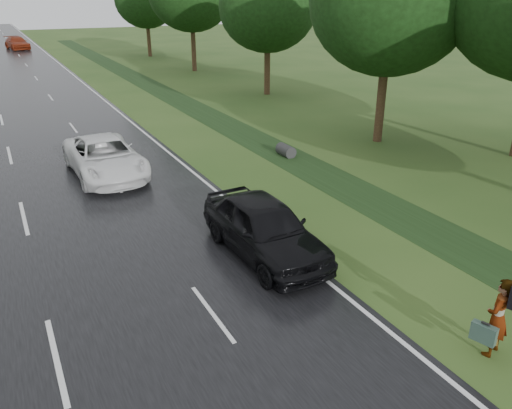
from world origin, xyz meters
name	(u,v)px	position (x,y,z in m)	size (l,w,h in m)	color
ground	(57,361)	(0.00, 0.00, 0.00)	(220.00, 220.00, 0.00)	#2C4A1A
edge_stripe_east	(66,69)	(6.75, 45.00, 0.04)	(0.12, 180.00, 0.01)	silver
drainage_ditch	(213,117)	(11.50, 18.71, 0.04)	(2.20, 120.00, 0.56)	black
tree_east_b	(391,1)	(17.00, 10.00, 6.68)	(7.60, 7.60, 10.11)	#392217
tree_east_c	(268,7)	(18.20, 24.00, 6.14)	(7.00, 7.00, 9.29)	#392217
pedestrian	(498,317)	(8.18, -4.02, 0.93)	(0.93, 0.72, 1.80)	#A5998C
white_pickup	(105,157)	(3.45, 11.04, 0.82)	(2.58, 5.60, 1.56)	white
dark_sedan	(264,228)	(6.00, 2.00, 0.89)	(2.00, 4.96, 1.69)	black
far_car_red	(17,43)	(3.93, 67.67, 0.86)	(2.29, 5.62, 1.63)	maroon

